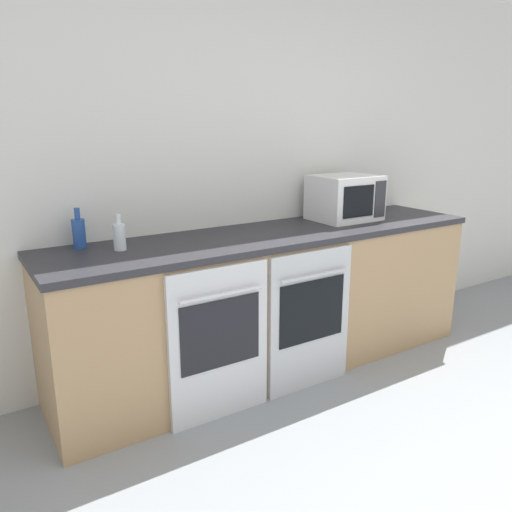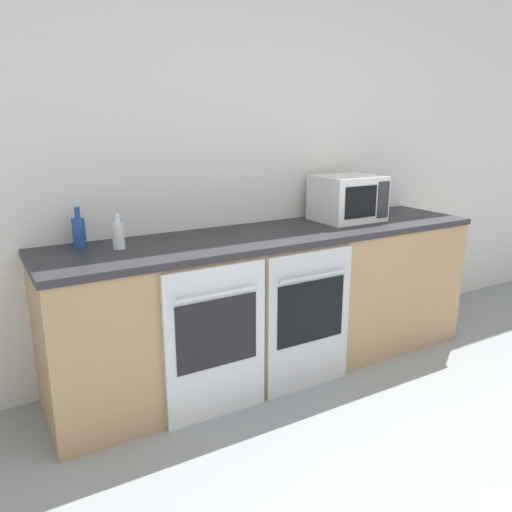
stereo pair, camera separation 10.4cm
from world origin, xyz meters
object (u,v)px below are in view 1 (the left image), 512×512
Objects in this scene: bottle_blue at (79,232)px; bottle_clear at (119,236)px; oven_left at (220,343)px; oven_right at (310,320)px; microwave at (345,198)px.

bottle_blue reaches higher than bottle_clear.
bottle_clear is (-0.38, 0.41, 0.56)m from oven_left.
bottle_clear is (-0.99, 0.41, 0.56)m from oven_right.
bottle_blue is (-1.17, 0.57, 0.57)m from oven_right.
microwave reaches higher than bottle_clear.
bottle_clear is (0.17, -0.16, -0.01)m from bottle_blue.
oven_right is 1.96× the size of microwave.
oven_right is 3.92× the size of bottle_blue.
microwave is at bearing 34.17° from oven_right.
oven_left is at bearing -161.29° from microwave.
bottle_blue is (-1.78, 0.15, -0.07)m from microwave.
bottle_blue is 0.24m from bottle_clear.
bottle_blue reaches higher than oven_right.
bottle_blue is (-0.55, 0.57, 0.57)m from oven_left.
oven_right is at bearing -25.97° from bottle_blue.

